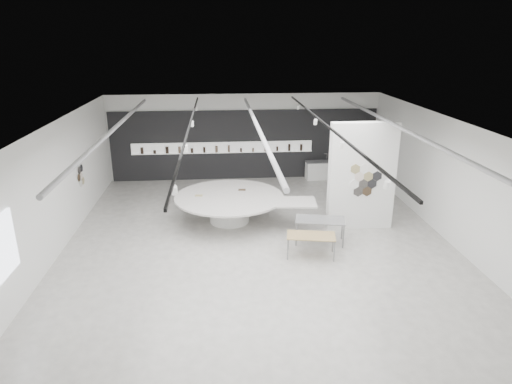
{
  "coord_description": "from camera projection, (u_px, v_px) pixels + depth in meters",
  "views": [
    {
      "loc": [
        -1.17,
        -12.99,
        6.21
      ],
      "look_at": [
        0.02,
        1.2,
        1.29
      ],
      "focal_mm": 32.0,
      "sensor_mm": 36.0,
      "label": 1
    }
  ],
  "objects": [
    {
      "name": "room",
      "position": [
        256.0,
        180.0,
        13.67
      ],
      "size": [
        12.02,
        14.02,
        3.82
      ],
      "color": "beige",
      "rests_on": "ground"
    },
    {
      "name": "display_island",
      "position": [
        232.0,
        205.0,
        15.81
      ],
      "size": [
        4.97,
        4.1,
        0.96
      ],
      "rotation": [
        0.0,
        0.0,
        -0.09
      ],
      "color": "white",
      "rests_on": "ground"
    },
    {
      "name": "partition_column",
      "position": [
        362.0,
        177.0,
        14.98
      ],
      "size": [
        2.2,
        0.38,
        3.6
      ],
      "color": "white",
      "rests_on": "ground"
    },
    {
      "name": "back_wall_display",
      "position": [
        243.0,
        145.0,
        20.38
      ],
      "size": [
        11.8,
        0.27,
        3.1
      ],
      "color": "black",
      "rests_on": "ground"
    },
    {
      "name": "sample_table_wood",
      "position": [
        311.0,
        237.0,
        13.35
      ],
      "size": [
        1.51,
        0.94,
        0.66
      ],
      "rotation": [
        0.0,
        0.0,
        -0.18
      ],
      "color": "#A48755",
      "rests_on": "ground"
    },
    {
      "name": "sample_table_stone",
      "position": [
        320.0,
        221.0,
        14.19
      ],
      "size": [
        1.64,
        1.05,
        0.78
      ],
      "rotation": [
        0.0,
        0.0,
        -0.2
      ],
      "color": "slate",
      "rests_on": "ground"
    },
    {
      "name": "kitchen_counter",
      "position": [
        321.0,
        170.0,
        20.65
      ],
      "size": [
        1.47,
        0.64,
        1.14
      ],
      "rotation": [
        0.0,
        0.0,
        0.05
      ],
      "color": "white",
      "rests_on": "ground"
    }
  ]
}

